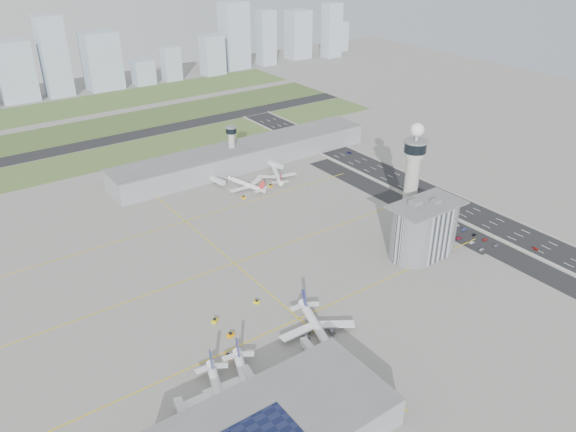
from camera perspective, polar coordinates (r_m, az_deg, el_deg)
ground at (r=308.70m, az=3.79°, el=-4.92°), size 1000.00×1000.00×0.00m
grass_strip_0 at (r=478.98m, az=-15.43°, el=6.35°), size 480.00×50.00×0.08m
grass_strip_1 at (r=546.57m, az=-18.36°, el=8.55°), size 480.00×60.00×0.08m
grass_strip_2 at (r=620.54m, az=-20.80°, el=10.34°), size 480.00×70.00×0.08m
runway at (r=512.06m, az=-16.97°, el=7.51°), size 480.00×22.00×0.10m
highway at (r=383.44m, az=17.29°, el=0.67°), size 28.00×500.00×0.10m
barrier_left at (r=373.00m, az=15.96°, el=0.19°), size 0.60×500.00×1.20m
barrier_right at (r=393.64m, az=18.57°, el=1.27°), size 0.60×500.00×1.20m
landside_road at (r=360.05m, az=16.03°, el=-0.96°), size 18.00×260.00×0.08m
parking_lot at (r=352.42m, az=17.30°, el=-1.80°), size 20.00×44.00×0.10m
taxiway_line_h_0 at (r=269.11m, az=1.13°, el=-10.39°), size 260.00×0.60×0.01m
taxiway_line_h_1 at (r=310.44m, az=-5.50°, el=-4.79°), size 260.00×0.60×0.01m
taxiway_line_h_2 at (r=357.11m, az=-10.41°, el=-0.53°), size 260.00×0.60×0.01m
taxiway_line_v at (r=310.44m, az=-5.50°, el=-4.79°), size 0.60×260.00×0.01m
control_tower at (r=342.75m, az=12.56°, el=4.51°), size 14.00×14.00×64.50m
secondary_tower at (r=427.49m, az=-5.74°, el=7.36°), size 8.60×8.60×31.90m
admin_building at (r=319.82m, az=13.65°, el=-1.29°), size 42.00×24.00×33.50m
terminal_pier at (r=434.42m, az=-4.40°, el=6.22°), size 210.00×32.00×15.80m
near_terminal at (r=213.20m, az=-1.06°, el=-20.71°), size 84.00×42.00×13.00m
airplane_near_a at (r=227.19m, az=-7.02°, el=-17.45°), size 45.04×48.80×11.20m
airplane_near_b at (r=231.15m, az=-4.34°, el=-16.30°), size 46.45×49.94×11.30m
airplane_near_c at (r=256.25m, az=3.10°, el=-10.99°), size 47.09×51.32×11.92m
airplane_far_a at (r=395.14m, az=-4.31°, el=3.52°), size 37.89×41.85×10.00m
airplane_far_b at (r=410.40m, az=-1.15°, el=4.52°), size 41.26×43.82×9.71m
jet_bridge_near_0 at (r=220.57m, az=-10.09°, el=-20.53°), size 5.39×14.31×5.70m
jet_bridge_near_1 at (r=229.83m, az=-3.08°, el=-17.54°), size 5.39×14.31×5.70m
jet_bridge_near_2 at (r=242.47m, az=3.09°, el=-14.62°), size 5.39×14.31×5.70m
jet_bridge_far_0 at (r=406.39m, az=-7.76°, el=3.71°), size 5.39×14.31×5.70m
jet_bridge_far_1 at (r=429.65m, az=-1.88°, el=5.31°), size 5.39×14.31×5.70m
tug_0 at (r=249.13m, az=-6.09°, el=-13.95°), size 3.91×4.27×2.05m
tug_1 at (r=268.86m, az=-7.45°, el=-10.46°), size 3.77×3.63×1.81m
tug_2 at (r=259.99m, az=-5.84°, el=-11.89°), size 3.52×2.78×1.81m
tug_3 at (r=278.93m, az=-3.21°, el=-8.67°), size 2.87×3.31×1.62m
tug_4 at (r=381.63m, az=-4.54°, el=1.92°), size 2.21×3.11×1.75m
tug_5 at (r=397.53m, az=-1.79°, el=3.11°), size 4.05×3.47×1.98m
car_lot_0 at (r=338.86m, az=19.06°, el=-3.23°), size 3.66×1.68×1.21m
car_lot_1 at (r=344.37m, az=18.19°, el=-2.56°), size 3.70×1.34×1.21m
car_lot_2 at (r=346.68m, az=16.96°, el=-2.15°), size 4.43×2.14×1.21m
car_lot_3 at (r=350.47m, az=16.26°, el=-1.71°), size 3.96×1.81×1.12m
car_lot_4 at (r=355.63m, az=15.36°, el=-1.12°), size 3.79×1.71×1.26m
car_lot_5 at (r=357.14m, az=14.77°, el=-0.91°), size 4.09×1.83×1.30m
car_lot_6 at (r=346.02m, az=20.39°, el=-2.81°), size 4.07×1.97×1.12m
car_lot_7 at (r=349.99m, az=19.40°, el=-2.27°), size 4.00×2.16×1.10m
car_lot_8 at (r=353.34m, az=18.39°, el=-1.80°), size 3.55×1.87×1.15m
car_lot_9 at (r=357.50m, az=17.49°, el=-1.28°), size 3.85×1.43×1.26m
car_lot_10 at (r=360.36m, az=16.74°, el=-0.93°), size 4.55×2.24×1.24m
car_lot_11 at (r=365.89m, az=15.62°, el=-0.32°), size 4.33×1.86×1.24m
car_hw_0 at (r=350.92m, az=23.85°, el=-3.05°), size 1.88×3.89×1.28m
car_hw_1 at (r=404.19m, az=12.93°, el=2.76°), size 1.80×3.84×1.22m
car_hw_2 at (r=460.52m, az=6.24°, el=6.43°), size 2.14×4.51×1.24m
car_hw_4 at (r=497.20m, az=0.51°, el=8.20°), size 2.02×3.79×1.23m
skyline_bldg_7 at (r=659.54m, az=-26.03°, el=13.08°), size 35.76×28.61×61.22m
skyline_bldg_8 at (r=660.01m, az=-22.69°, el=14.73°), size 26.33×21.06×83.39m
skyline_bldg_9 at (r=675.65m, az=-18.40°, el=14.76°), size 36.96×29.57×62.11m
skyline_bldg_10 at (r=685.16m, az=-14.47°, el=13.95°), size 23.01×18.41×27.75m
skyline_bldg_11 at (r=696.72m, az=-11.79°, el=14.92°), size 20.22×16.18×38.97m
skyline_bldg_12 at (r=717.18m, az=-7.70°, el=15.92°), size 26.14×20.92×46.89m
skyline_bldg_13 at (r=743.04m, az=-5.48°, el=17.78°), size 32.26×25.81×81.20m
skyline_bldg_14 at (r=760.90m, az=-2.23°, el=17.63°), size 21.59×17.28×68.75m
skyline_bldg_15 at (r=801.56m, az=1.03°, el=17.96°), size 30.25×24.20×63.40m
skyline_bldg_16 at (r=811.71m, az=4.45°, el=18.30°), size 23.04×18.43×71.56m
skyline_bldg_17 at (r=858.08m, az=5.17°, el=17.75°), size 22.64×18.11×41.06m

